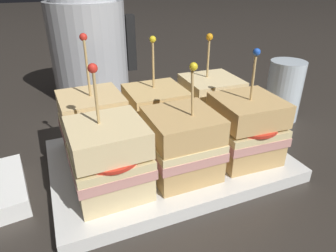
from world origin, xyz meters
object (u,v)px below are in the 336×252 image
serving_platter (168,160)px  drinking_glass (284,91)px  sandwich_front_right (246,129)px  sandwich_back_center (155,115)px  kettle_steel (90,49)px  sandwich_back_right (210,104)px  sandwich_back_left (93,125)px  sandwich_front_center (184,144)px  sandwich_front_left (109,159)px

serving_platter → drinking_glass: size_ratio=2.90×
sandwich_front_right → sandwich_back_center: (-0.10, 0.09, -0.00)m
kettle_steel → drinking_glass: 0.41m
sandwich_front_right → sandwich_back_right: (-0.00, 0.09, -0.00)m
sandwich_back_center → kettle_steel: 0.29m
sandwich_back_center → sandwich_back_right: size_ratio=1.02×
sandwich_back_left → drinking_glass: sandwich_back_left is taller
sandwich_back_right → drinking_glass: 0.17m
sandwich_front_center → kettle_steel: size_ratio=0.63×
sandwich_front_left → sandwich_front_center: sandwich_front_left is taller
serving_platter → drinking_glass: drinking_glass is taller
sandwich_front_center → kettle_steel: bearing=97.8°
drinking_glass → kettle_steel: bearing=139.8°
serving_platter → sandwich_front_left: 0.12m
sandwich_back_left → drinking_glass: 0.36m
sandwich_front_center → serving_platter: bearing=93.9°
sandwich_front_left → sandwich_back_right: 0.21m
sandwich_front_center → sandwich_back_left: sandwich_back_left is taller
sandwich_back_center → drinking_glass: 0.26m
serving_platter → sandwich_back_center: 0.07m
sandwich_back_center → serving_platter: bearing=-89.2°
sandwich_front_right → kettle_steel: 0.40m
sandwich_front_left → sandwich_front_center: size_ratio=1.05×
sandwich_front_right → sandwich_back_left: sandwich_back_left is taller
sandwich_back_right → kettle_steel: size_ratio=0.66×
drinking_glass → sandwich_back_right: bearing=-174.6°
sandwich_back_left → drinking_glass: bearing=2.6°
sandwich_front_center → sandwich_back_center: sandwich_back_center is taller
sandwich_front_left → sandwich_front_right: size_ratio=1.01×
sandwich_back_left → sandwich_front_left: bearing=-89.2°
sandwich_front_right → kettle_steel: (-0.14, 0.37, 0.04)m
sandwich_front_left → sandwich_front_right: 0.19m
sandwich_back_right → sandwich_back_center: bearing=-179.4°
sandwich_back_left → sandwich_back_right: sandwich_back_left is taller
sandwich_front_left → sandwich_back_left: bearing=90.8°
serving_platter → sandwich_front_center: (0.00, -0.05, 0.05)m
sandwich_front_left → drinking_glass: 0.37m
sandwich_front_left → sandwich_back_left: (-0.00, 0.10, -0.00)m
sandwich_front_left → sandwich_back_center: bearing=45.8°
sandwich_back_left → kettle_steel: 0.29m
sandwich_front_center → sandwich_back_left: size_ratio=0.87×
sandwich_front_left → sandwich_front_center: bearing=0.5°
sandwich_back_right → kettle_steel: kettle_steel is taller
sandwich_back_right → kettle_steel: 0.32m
sandwich_front_center → sandwich_front_right: sandwich_front_right is taller
sandwich_front_center → sandwich_back_right: sandwich_back_right is taller
sandwich_back_left → sandwich_back_center: sandwich_back_left is taller
serving_platter → sandwich_back_left: size_ratio=1.91×
sandwich_front_right → drinking_glass: (0.17, 0.11, -0.01)m
sandwich_back_right → drinking_glass: (0.17, 0.02, -0.01)m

